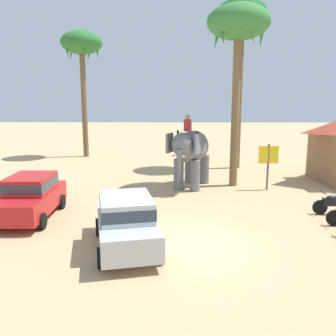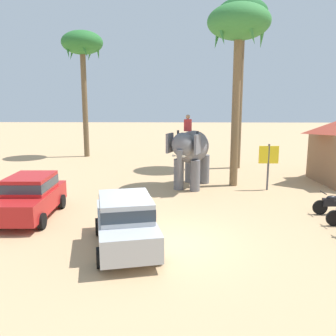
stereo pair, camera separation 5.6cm
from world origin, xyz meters
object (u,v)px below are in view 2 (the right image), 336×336
object	(u,v)px
car_parked_far_side	(31,195)
palm_tree_behind_elephant	(82,47)
elephant_with_mahout	(191,150)
signboard_yellow	(269,158)
palm_tree_near_hut	(242,21)
car_sedan_foreground	(125,220)
motorcycle_end_of_row	(335,203)
palm_tree_left_of_road	(239,29)

from	to	relation	value
car_parked_far_side	palm_tree_behind_elephant	world-z (taller)	palm_tree_behind_elephant
elephant_with_mahout	signboard_yellow	distance (m)	4.00
car_parked_far_side	signboard_yellow	size ratio (longest dim) A/B	1.72
palm_tree_behind_elephant	palm_tree_near_hut	size ratio (longest dim) A/B	0.90
car_sedan_foreground	motorcycle_end_of_row	world-z (taller)	car_sedan_foreground
palm_tree_behind_elephant	signboard_yellow	xyz separation A→B (m)	(12.02, -10.80, -6.86)
car_sedan_foreground	palm_tree_behind_elephant	bearing A→B (deg)	107.19
motorcycle_end_of_row	palm_tree_behind_elephant	bearing A→B (deg)	132.90
car_sedan_foreground	elephant_with_mahout	world-z (taller)	elephant_with_mahout
car_sedan_foreground	car_parked_far_side	bearing A→B (deg)	144.96
car_sedan_foreground	palm_tree_behind_elephant	distance (m)	20.68
car_sedan_foreground	signboard_yellow	bearing A→B (deg)	50.03
car_parked_far_side	elephant_with_mahout	xyz separation A→B (m)	(6.55, 5.16, 1.06)
signboard_yellow	motorcycle_end_of_row	bearing A→B (deg)	-66.52
car_sedan_foreground	signboard_yellow	distance (m)	9.90
palm_tree_left_of_road	signboard_yellow	distance (m)	6.73
car_sedan_foreground	palm_tree_left_of_road	xyz separation A→B (m)	(4.74, 8.53, 7.22)
car_sedan_foreground	car_parked_far_side	size ratio (longest dim) A/B	1.06
car_sedan_foreground	palm_tree_near_hut	distance (m)	17.11
palm_tree_behind_elephant	signboard_yellow	bearing A→B (deg)	-41.93
palm_tree_behind_elephant	motorcycle_end_of_row	bearing A→B (deg)	-47.10
palm_tree_behind_elephant	palm_tree_left_of_road	xyz separation A→B (m)	(10.42, -9.84, -0.40)
elephant_with_mahout	motorcycle_end_of_row	bearing A→B (deg)	-38.47
motorcycle_end_of_row	palm_tree_behind_elephant	xyz separation A→B (m)	(-13.77, 14.82, 8.09)
car_parked_far_side	palm_tree_near_hut	world-z (taller)	palm_tree_near_hut
motorcycle_end_of_row	palm_tree_left_of_road	xyz separation A→B (m)	(-3.35, 4.98, 7.68)
motorcycle_end_of_row	palm_tree_near_hut	bearing A→B (deg)	102.96
car_sedan_foreground	palm_tree_left_of_road	bearing A→B (deg)	60.95
motorcycle_end_of_row	palm_tree_near_hut	xyz separation A→B (m)	(-2.32, 10.08, 9.05)
motorcycle_end_of_row	palm_tree_left_of_road	world-z (taller)	palm_tree_left_of_road
car_parked_far_side	motorcycle_end_of_row	world-z (taller)	car_parked_far_side
car_parked_far_side	elephant_with_mahout	size ratio (longest dim) A/B	1.03
palm_tree_behind_elephant	palm_tree_left_of_road	world-z (taller)	palm_tree_behind_elephant
car_sedan_foreground	motorcycle_end_of_row	xyz separation A→B (m)	(8.09, 3.55, -0.46)
palm_tree_behind_elephant	palm_tree_left_of_road	distance (m)	14.33
signboard_yellow	palm_tree_behind_elephant	bearing A→B (deg)	138.07
car_sedan_foreground	elephant_with_mahout	size ratio (longest dim) A/B	1.09
elephant_with_mahout	car_sedan_foreground	bearing A→B (deg)	-106.50
car_parked_far_side	signboard_yellow	world-z (taller)	signboard_yellow
car_sedan_foreground	motorcycle_end_of_row	size ratio (longest dim) A/B	2.43
palm_tree_near_hut	palm_tree_behind_elephant	bearing A→B (deg)	157.51
car_parked_far_side	palm_tree_behind_elephant	xyz separation A→B (m)	(-1.52, 15.45, 7.62)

